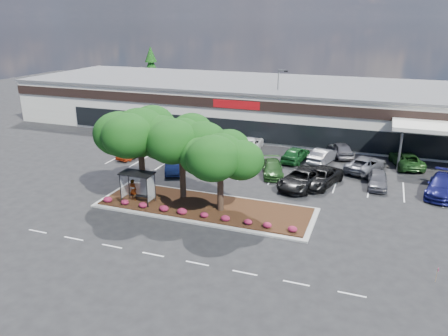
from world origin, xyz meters
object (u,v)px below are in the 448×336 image
(light_pole, at_px, (278,108))
(survey_stake, at_px, (437,273))
(car_0, at_px, (132,152))
(car_1, at_px, (174,165))

(light_pole, xyz_separation_m, survey_stake, (16.73, -29.00, -3.25))
(light_pole, xyz_separation_m, car_0, (-13.10, -14.13, -3.19))
(car_0, xyz_separation_m, car_1, (6.43, -2.60, 0.07))
(car_0, distance_m, car_1, 6.93)
(car_0, relative_size, car_1, 0.91)
(light_pole, distance_m, survey_stake, 33.64)
(survey_stake, distance_m, car_0, 33.33)
(car_1, bearing_deg, light_pole, 44.68)
(car_0, bearing_deg, car_1, -13.58)
(car_1, bearing_deg, survey_stake, -51.24)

